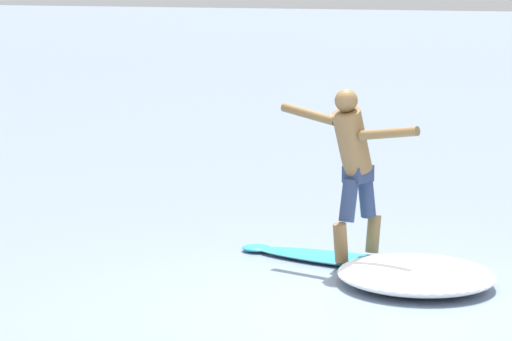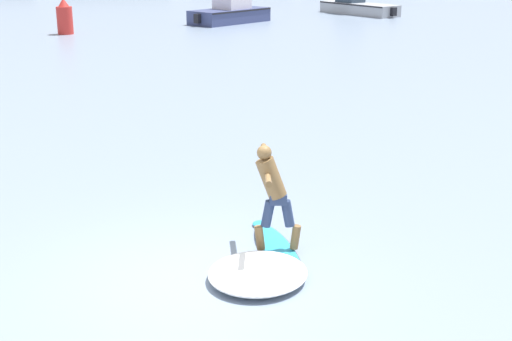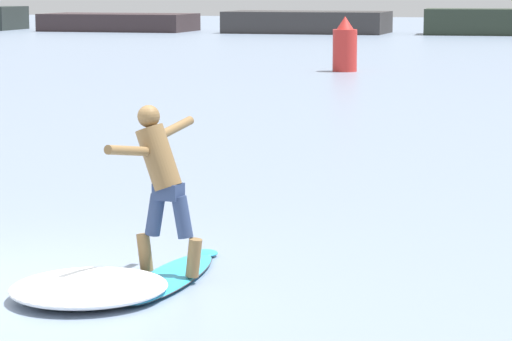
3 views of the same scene
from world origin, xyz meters
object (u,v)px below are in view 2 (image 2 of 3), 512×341
object	(u,v)px
fishing_boat_near_jetty	(355,4)
surfer	(272,189)
small_boat_offshore	(231,12)
channel_marker_buoy	(65,18)
surfboard	(277,250)

from	to	relation	value
fishing_boat_near_jetty	surfer	bearing A→B (deg)	-112.31
small_boat_offshore	channel_marker_buoy	size ratio (longest dim) A/B	3.03
small_boat_offshore	surfer	bearing A→B (deg)	-99.96
surfboard	small_boat_offshore	distance (m)	33.20
surfer	small_boat_offshore	world-z (taller)	small_boat_offshore
fishing_boat_near_jetty	channel_marker_buoy	distance (m)	19.96
surfboard	surfer	xyz separation A→B (m)	(-0.08, -0.03, 1.01)
surfboard	surfer	distance (m)	1.01
surfboard	fishing_boat_near_jetty	distance (m)	39.17
channel_marker_buoy	small_boat_offshore	bearing A→B (deg)	20.29
surfer	fishing_boat_near_jetty	size ratio (longest dim) A/B	0.24
fishing_boat_near_jetty	surfboard	bearing A→B (deg)	-112.21
channel_marker_buoy	surfer	bearing A→B (deg)	-82.63
surfboard	fishing_boat_near_jetty	size ratio (longest dim) A/B	0.35
surfboard	fishing_boat_near_jetty	world-z (taller)	fishing_boat_near_jetty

